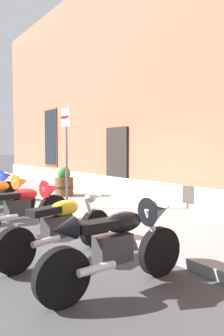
% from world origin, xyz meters
% --- Properties ---
extents(ground_plane, '(140.00, 140.00, 0.00)m').
position_xyz_m(ground_plane, '(0.00, 0.00, 0.00)').
color(ground_plane, '#38383A').
extents(sidewalk, '(30.90, 2.90, 0.14)m').
position_xyz_m(sidewalk, '(0.00, 1.45, 0.07)').
color(sidewalk, slate).
rests_on(sidewalk, ground_plane).
extents(motorcycle_red_sport, '(0.64, 2.16, 1.00)m').
position_xyz_m(motorcycle_red_sport, '(-0.03, -1.14, 0.55)').
color(motorcycle_red_sport, black).
rests_on(motorcycle_red_sport, ground_plane).
extents(motorcycle_yellow_naked, '(0.79, 2.12, 0.93)m').
position_xyz_m(motorcycle_yellow_naked, '(1.61, -1.18, 0.47)').
color(motorcycle_yellow_naked, black).
rests_on(motorcycle_yellow_naked, ground_plane).
extents(motorcycle_black_sport, '(0.62, 2.03, 1.03)m').
position_xyz_m(motorcycle_black_sport, '(2.97, -1.07, 0.56)').
color(motorcycle_black_sport, black).
rests_on(motorcycle_black_sport, ground_plane).
extents(parking_sign, '(0.36, 0.07, 2.49)m').
position_xyz_m(parking_sign, '(-1.19, 0.38, 1.75)').
color(parking_sign, '#4C4C51').
rests_on(parking_sign, sidewalk).
extents(barrel_planter, '(0.60, 0.60, 0.90)m').
position_xyz_m(barrel_planter, '(-3.14, 1.31, 0.53)').
color(barrel_planter, brown).
rests_on(barrel_planter, sidewalk).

